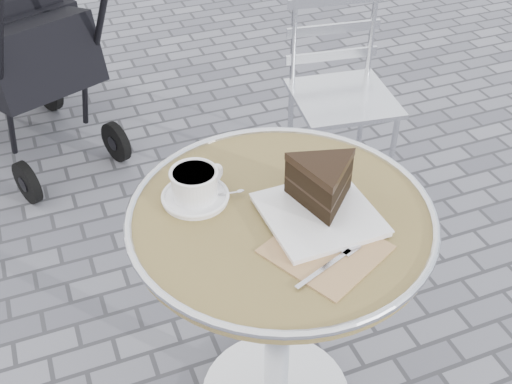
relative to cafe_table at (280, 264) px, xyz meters
name	(u,v)px	position (x,y,z in m)	size (l,w,h in m)	color
cafe_table	(280,264)	(0.00, 0.00, 0.00)	(0.72, 0.72, 0.74)	silver
cappuccino_set	(195,187)	(-0.17, 0.12, 0.20)	(0.18, 0.16, 0.08)	white
cake_plate_set	(322,190)	(0.09, -0.02, 0.22)	(0.31, 0.39, 0.13)	tan
bistro_chair	(337,68)	(0.66, 0.95, -0.05)	(0.42, 0.42, 0.84)	silver
baby_stroller	(11,50)	(-0.51, 1.67, -0.09)	(0.80, 1.11, 1.06)	black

